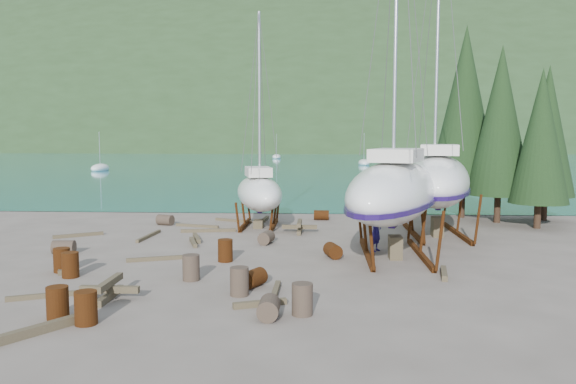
# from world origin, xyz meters

# --- Properties ---
(ground) EXTENTS (600.00, 600.00, 0.00)m
(ground) POSITION_xyz_m (0.00, 0.00, 0.00)
(ground) COLOR #60554B
(ground) RESTS_ON ground
(bay_water) EXTENTS (700.00, 700.00, 0.00)m
(bay_water) POSITION_xyz_m (0.00, 315.00, 0.01)
(bay_water) COLOR #176877
(bay_water) RESTS_ON ground
(far_hill) EXTENTS (800.00, 360.00, 110.00)m
(far_hill) POSITION_xyz_m (0.00, 320.00, 0.00)
(far_hill) COLOR #22381C
(far_hill) RESTS_ON ground
(far_house_left) EXTENTS (6.60, 5.60, 5.60)m
(far_house_left) POSITION_xyz_m (-60.00, 190.00, 2.92)
(far_house_left) COLOR beige
(far_house_left) RESTS_ON ground
(far_house_center) EXTENTS (6.60, 5.60, 5.60)m
(far_house_center) POSITION_xyz_m (-20.00, 190.00, 2.92)
(far_house_center) COLOR beige
(far_house_center) RESTS_ON ground
(far_house_right) EXTENTS (6.60, 5.60, 5.60)m
(far_house_right) POSITION_xyz_m (30.00, 190.00, 2.92)
(far_house_right) COLOR beige
(far_house_right) RESTS_ON ground
(cypress_near_right) EXTENTS (3.60, 3.60, 10.00)m
(cypress_near_right) POSITION_xyz_m (12.50, 12.00, 5.79)
(cypress_near_right) COLOR black
(cypress_near_right) RESTS_ON ground
(cypress_mid_right) EXTENTS (3.06, 3.06, 8.50)m
(cypress_mid_right) POSITION_xyz_m (14.00, 10.00, 4.92)
(cypress_mid_right) COLOR black
(cypress_mid_right) RESTS_ON ground
(cypress_back_left) EXTENTS (4.14, 4.14, 11.50)m
(cypress_back_left) POSITION_xyz_m (11.00, 14.00, 6.66)
(cypress_back_left) COLOR black
(cypress_back_left) RESTS_ON ground
(cypress_far_right) EXTENTS (3.24, 3.24, 9.00)m
(cypress_far_right) POSITION_xyz_m (15.50, 13.00, 5.21)
(cypress_far_right) COLOR black
(cypress_far_right) RESTS_ON ground
(moored_boat_left) EXTENTS (2.00, 5.00, 6.05)m
(moored_boat_left) POSITION_xyz_m (-30.00, 60.00, 0.39)
(moored_boat_left) COLOR white
(moored_boat_left) RESTS_ON ground
(moored_boat_mid) EXTENTS (2.00, 5.00, 6.05)m
(moored_boat_mid) POSITION_xyz_m (10.00, 80.00, 0.39)
(moored_boat_mid) COLOR white
(moored_boat_mid) RESTS_ON ground
(moored_boat_far) EXTENTS (2.00, 5.00, 6.05)m
(moored_boat_far) POSITION_xyz_m (-8.00, 110.00, 0.39)
(moored_boat_far) COLOR white
(moored_boat_far) RESTS_ON ground
(large_sailboat_near) EXTENTS (6.12, 11.10, 16.80)m
(large_sailboat_near) POSITION_xyz_m (5.42, 2.42, 2.71)
(large_sailboat_near) COLOR white
(large_sailboat_near) RESTS_ON ground
(large_sailboat_far) EXTENTS (5.09, 11.16, 17.02)m
(large_sailboat_far) POSITION_xyz_m (8.13, 7.64, 2.78)
(large_sailboat_far) COLOR white
(large_sailboat_far) RESTS_ON ground
(small_sailboat_shore) EXTENTS (3.86, 7.54, 11.54)m
(small_sailboat_shore) POSITION_xyz_m (-0.92, 9.62, 1.90)
(small_sailboat_shore) COLOR white
(small_sailboat_shore) RESTS_ON ground
(worker) EXTENTS (0.71, 0.78, 1.78)m
(worker) POSITION_xyz_m (4.79, 3.37, 0.89)
(worker) COLOR navy
(worker) RESTS_ON ground
(drum_1) EXTENTS (0.58, 0.88, 0.58)m
(drum_1) POSITION_xyz_m (1.05, -5.86, 0.29)
(drum_1) COLOR #2D2823
(drum_1) RESTS_ON ground
(drum_3) EXTENTS (0.58, 0.58, 0.88)m
(drum_3) POSITION_xyz_m (-4.58, -6.22, 0.44)
(drum_3) COLOR #542D0E
(drum_3) RESTS_ON ground
(drum_4) EXTENTS (0.89, 0.59, 0.58)m
(drum_4) POSITION_xyz_m (2.46, 12.41, 0.29)
(drum_4) COLOR #542D0E
(drum_4) RESTS_ON ground
(drum_5) EXTENTS (0.58, 0.58, 0.88)m
(drum_5) POSITION_xyz_m (-0.05, -3.71, 0.44)
(drum_5) COLOR #2D2823
(drum_5) RESTS_ON ground
(drum_6) EXTENTS (0.80, 1.01, 0.58)m
(drum_6) POSITION_xyz_m (2.92, 1.94, 0.29)
(drum_6) COLOR #542D0E
(drum_6) RESTS_ON ground
(drum_8) EXTENTS (0.58, 0.58, 0.88)m
(drum_8) POSITION_xyz_m (-6.90, -1.09, 0.44)
(drum_8) COLOR #542D0E
(drum_8) RESTS_ON ground
(drum_9) EXTENTS (1.02, 0.84, 0.58)m
(drum_9) POSITION_xyz_m (-6.21, 9.94, 0.29)
(drum_9) COLOR #2D2823
(drum_9) RESTS_ON ground
(drum_10) EXTENTS (0.58, 0.58, 0.88)m
(drum_10) POSITION_xyz_m (-6.25, -1.82, 0.44)
(drum_10) COLOR #542D0E
(drum_10) RESTS_ON ground
(drum_11) EXTENTS (0.75, 0.98, 0.58)m
(drum_11) POSITION_xyz_m (-0.05, 4.72, 0.29)
(drum_11) COLOR #2D2823
(drum_11) RESTS_ON ground
(drum_12) EXTENTS (0.91, 1.05, 0.58)m
(drum_12) POSITION_xyz_m (0.25, -2.72, 0.29)
(drum_12) COLOR #542D0E
(drum_12) RESTS_ON ground
(drum_13) EXTENTS (0.58, 0.58, 0.88)m
(drum_13) POSITION_xyz_m (-3.64, -6.62, 0.44)
(drum_13) COLOR #542D0E
(drum_13) RESTS_ON ground
(drum_14) EXTENTS (0.58, 0.58, 0.88)m
(drum_14) POSITION_xyz_m (-1.30, 0.98, 0.44)
(drum_14) COLOR #542D0E
(drum_14) RESTS_ON ground
(drum_15) EXTENTS (0.93, 0.66, 0.58)m
(drum_15) POSITION_xyz_m (-8.27, 1.98, 0.29)
(drum_15) COLOR #2D2823
(drum_15) RESTS_ON ground
(drum_16) EXTENTS (0.58, 0.58, 0.88)m
(drum_16) POSITION_xyz_m (-1.96, -1.98, 0.44)
(drum_16) COLOR #2D2823
(drum_16) RESTS_ON ground
(drum_17) EXTENTS (0.58, 0.58, 0.88)m
(drum_17) POSITION_xyz_m (1.94, -5.50, 0.44)
(drum_17) COLOR #2D2823
(drum_17) RESTS_ON ground
(timber_0) EXTENTS (2.49, 0.83, 0.14)m
(timber_0) POSITION_xyz_m (-4.29, 9.35, 0.07)
(timber_0) COLOR brown
(timber_0) RESTS_ON ground
(timber_1) EXTENTS (0.49, 1.69, 0.19)m
(timber_1) POSITION_xyz_m (6.76, -0.86, 0.10)
(timber_1) COLOR brown
(timber_1) RESTS_ON ground
(timber_3) EXTENTS (2.57, 1.28, 0.15)m
(timber_3) POSITION_xyz_m (-5.63, -4.22, 0.07)
(timber_3) COLOR brown
(timber_3) RESTS_ON ground
(timber_4) EXTENTS (0.79, 1.94, 0.17)m
(timber_4) POSITION_xyz_m (-3.39, 4.49, 0.09)
(timber_4) COLOR brown
(timber_4) RESTS_ON ground
(timber_5) EXTENTS (0.18, 3.00, 0.16)m
(timber_5) POSITION_xyz_m (1.03, -3.94, 0.08)
(timber_5) COLOR brown
(timber_5) RESTS_ON ground
(timber_6) EXTENTS (0.30, 1.65, 0.19)m
(timber_6) POSITION_xyz_m (-0.82, 11.91, 0.10)
(timber_6) COLOR brown
(timber_6) RESTS_ON ground
(timber_7) EXTENTS (1.54, 0.76, 0.17)m
(timber_7) POSITION_xyz_m (0.70, -4.80, 0.09)
(timber_7) COLOR brown
(timber_7) RESTS_ON ground
(timber_8) EXTENTS (0.80, 1.96, 0.19)m
(timber_8) POSITION_xyz_m (-3.46, 5.51, 0.09)
(timber_8) COLOR brown
(timber_8) RESTS_ON ground
(timber_9) EXTENTS (2.28, 1.17, 0.15)m
(timber_9) POSITION_xyz_m (-2.63, 11.39, 0.08)
(timber_9) COLOR brown
(timber_9) RESTS_ON ground
(timber_10) EXTENTS (2.80, 0.65, 0.16)m
(timber_10) POSITION_xyz_m (-3.35, 7.77, 0.08)
(timber_10) COLOR brown
(timber_10) RESTS_ON ground
(timber_11) EXTENTS (2.51, 1.07, 0.15)m
(timber_11) POSITION_xyz_m (-3.90, 1.05, 0.08)
(timber_11) COLOR brown
(timber_11) RESTS_ON ground
(timber_12) EXTENTS (0.92, 1.89, 0.17)m
(timber_12) POSITION_xyz_m (-7.11, -0.70, 0.08)
(timber_12) COLOR brown
(timber_12) RESTS_ON ground
(timber_15) EXTENTS (0.32, 2.99, 0.15)m
(timber_15) POSITION_xyz_m (-5.94, 6.05, 0.07)
(timber_15) COLOR brown
(timber_15) RESTS_ON ground
(timber_16) EXTENTS (1.77, 2.47, 0.23)m
(timber_16) POSITION_xyz_m (-4.63, -7.55, 0.11)
(timber_16) COLOR brown
(timber_16) RESTS_ON ground
(timber_17) EXTENTS (2.06, 1.43, 0.16)m
(timber_17) POSITION_xyz_m (-9.45, 6.05, 0.08)
(timber_17) COLOR brown
(timber_17) RESTS_ON ground
(timber_pile_fore) EXTENTS (1.80, 1.80, 0.60)m
(timber_pile_fore) POSITION_xyz_m (-3.90, -4.32, 0.30)
(timber_pile_fore) COLOR brown
(timber_pile_fore) RESTS_ON ground
(timber_pile_aft) EXTENTS (1.80, 1.80, 0.60)m
(timber_pile_aft) POSITION_xyz_m (1.34, 7.87, 0.30)
(timber_pile_aft) COLOR brown
(timber_pile_aft) RESTS_ON ground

